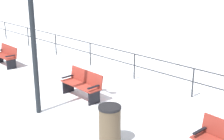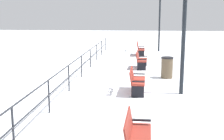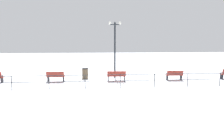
% 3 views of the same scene
% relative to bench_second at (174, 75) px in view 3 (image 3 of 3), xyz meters
% --- Properties ---
extents(ground_plane, '(80.00, 80.00, 0.00)m').
position_rel_bench_second_xyz_m(ground_plane, '(0.11, 4.95, -0.45)').
color(ground_plane, white).
rests_on(ground_plane, ground).
extents(bench_second, '(0.55, 1.41, 0.85)m').
position_rel_bench_second_xyz_m(bench_second, '(0.00, 0.00, 0.00)').
color(bench_second, maroon).
rests_on(bench_second, ground).
extents(bench_third, '(0.58, 1.54, 0.87)m').
position_rel_bench_second_xyz_m(bench_third, '(-0.04, 4.95, 0.01)').
color(bench_third, maroon).
rests_on(bench_third, ground).
extents(bench_fourth, '(0.63, 1.46, 0.87)m').
position_rel_bench_second_xyz_m(bench_fourth, '(0.15, 9.91, 0.00)').
color(bench_fourth, maroon).
rests_on(bench_fourth, ground).
extents(lamppost_middle, '(0.24, 1.11, 4.97)m').
position_rel_bench_second_xyz_m(lamppost_middle, '(1.57, 4.92, 2.67)').
color(lamppost_middle, black).
rests_on(lamppost_middle, ground).
extents(waterfront_railing, '(0.05, 24.77, 0.99)m').
position_rel_bench_second_xyz_m(waterfront_railing, '(-2.54, 4.95, 0.24)').
color(waterfront_railing, '#26282D').
rests_on(waterfront_railing, ground).
extents(trash_bin, '(0.54, 0.54, 0.95)m').
position_rel_bench_second_xyz_m(trash_bin, '(1.30, 7.57, 0.03)').
color(trash_bin, brown).
rests_on(trash_bin, ground).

